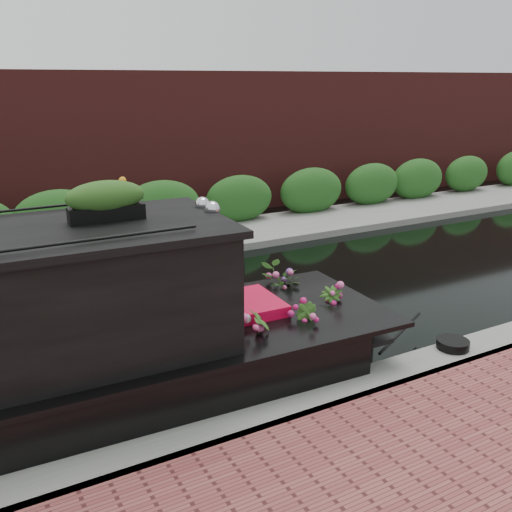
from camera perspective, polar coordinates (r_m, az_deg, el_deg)
ground at (r=9.24m, az=-11.87°, el=-7.28°), size 80.00×80.00×0.00m
near_bank_coping at (r=6.55m, az=-2.65°, el=-18.08°), size 40.00×0.60×0.50m
far_bank_path at (r=13.08m, az=-17.44°, el=-0.34°), size 40.00×2.40×0.34m
far_hedge at (r=13.93m, az=-18.23°, el=0.64°), size 40.00×1.10×2.80m
far_brick_wall at (r=15.94m, az=-19.73°, el=2.53°), size 40.00×1.00×8.00m
rope_fender at (r=8.80m, az=9.50°, el=-7.18°), size 0.35×0.44×0.35m
coiled_mooring_rope at (r=8.35m, az=19.09°, el=-8.32°), size 0.44×0.44×0.12m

